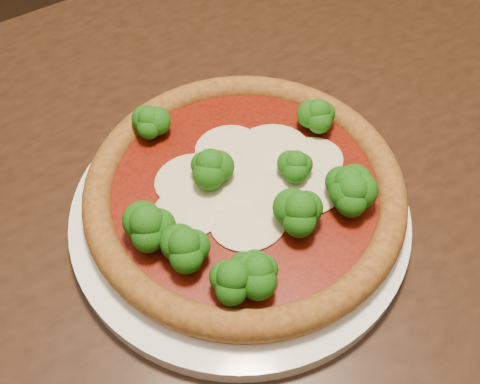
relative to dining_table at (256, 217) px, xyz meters
name	(u,v)px	position (x,y,z in m)	size (l,w,h in m)	color
dining_table	(256,217)	(0.00, 0.00, 0.00)	(1.36, 0.91, 0.75)	black
plate	(240,212)	(-0.05, -0.05, 0.10)	(0.32, 0.32, 0.02)	white
pizza	(247,190)	(-0.04, -0.05, 0.13)	(0.30, 0.30, 0.06)	brown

